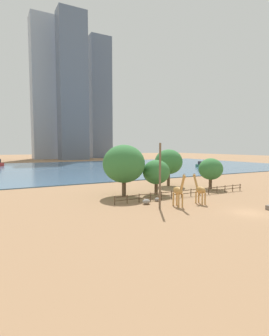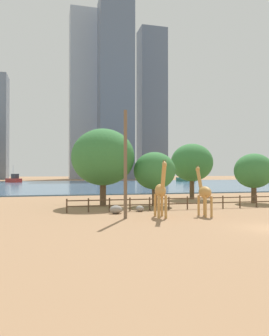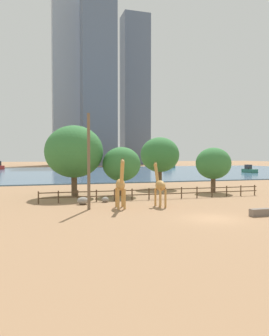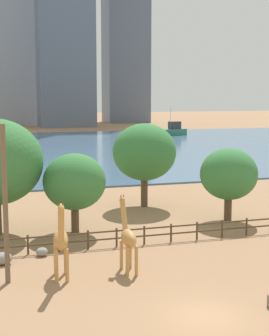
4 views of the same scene
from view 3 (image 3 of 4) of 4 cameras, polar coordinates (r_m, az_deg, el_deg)
The scene contains 18 objects.
ground_plane at distance 103.47m, azimuth -9.39°, elevation -0.66°, with size 400.00×400.00×0.00m, color #9E7551.
harbor_water at distance 100.49m, azimuth -9.17°, elevation -0.68°, with size 180.00×86.00×0.20m, color #476B8C.
giraffe_tall at distance 30.49m, azimuth -2.43°, elevation -2.90°, with size 1.07×3.02×4.78m.
giraffe_companion at distance 31.78m, azimuth 4.43°, elevation -3.03°, with size 0.80×2.79×4.38m.
utility_pole at distance 30.02m, azimuth -7.98°, elevation 1.12°, with size 0.28×0.28×8.76m, color brown.
boulder_near_fence at distance 33.55m, azimuth -9.00°, elevation -5.66°, with size 1.17×0.99×0.75m, color gray.
boulder_by_pole at distance 34.91m, azimuth -5.14°, elevation -5.50°, with size 0.77×0.74×0.56m, color gray.
feeding_trough at distance 28.72m, azimuth 21.07°, elevation -7.22°, with size 1.80×0.60×0.60m, color #72665B.
enclosure_fence at distance 37.14m, azimuth 4.07°, elevation -4.29°, with size 26.12×0.14×1.30m.
tree_left_large at distance 45.01m, azimuth 13.57°, elevation 0.76°, with size 4.68×4.68×6.02m.
tree_center_broad at distance 40.39m, azimuth -10.49°, elevation 2.81°, with size 7.04×7.04×8.60m.
tree_right_tall at distance 40.20m, azimuth -2.27°, elevation 0.65°, with size 4.68×4.68×6.00m.
tree_left_small at distance 49.47m, azimuth 4.43°, elevation 2.30°, with size 5.83×5.83×7.72m.
boat_sailboat at distance 132.61m, azimuth 5.55°, elevation 0.55°, with size 8.35×5.33×7.07m.
boat_tug at distance 98.75m, azimuth 19.36°, elevation -0.31°, with size 1.96×5.21×2.28m.
skyline_tower_needle at distance 202.11m, azimuth 0.10°, elevation 13.34°, with size 15.75×12.77×88.80m, color slate.
skyline_block_central at distance 192.50m, azimuth -11.40°, elevation 14.59°, with size 17.84×13.13×93.49m, color #939EAD.
skyline_block_right at distance 176.37m, azimuth -6.29°, elevation 15.58°, with size 17.58×11.96×92.27m, color slate.
Camera 3 is at (-13.15, -22.51, 4.86)m, focal length 35.00 mm.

